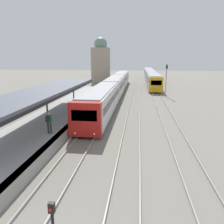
# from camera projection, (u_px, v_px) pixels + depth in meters

# --- Properties ---
(platform_canopy) EXTENTS (4.00, 20.80, 2.92)m
(platform_canopy) POSITION_uv_depth(u_px,v_px,m) (46.00, 90.00, 19.62)
(platform_canopy) COLOR #4C515B
(platform_canopy) RESTS_ON station_platform
(person_on_platform) EXTENTS (0.40, 0.40, 1.66)m
(person_on_platform) POSITION_uv_depth(u_px,v_px,m) (49.00, 121.00, 16.45)
(person_on_platform) COLOR #2D2D33
(person_on_platform) RESTS_ON station_platform
(train_near) EXTENTS (2.68, 45.01, 3.19)m
(train_near) POSITION_uv_depth(u_px,v_px,m) (115.00, 85.00, 38.95)
(train_near) COLOR red
(train_near) RESTS_ON ground_plane
(train_far) EXTENTS (2.60, 43.80, 3.18)m
(train_far) POSITION_uv_depth(u_px,v_px,m) (151.00, 76.00, 61.64)
(train_far) COLOR gold
(train_far) RESTS_ON ground_plane
(signal_mast_far) EXTENTS (0.28, 0.29, 5.45)m
(signal_mast_far) POSITION_uv_depth(u_px,v_px,m) (166.00, 77.00, 37.17)
(signal_mast_far) COLOR gray
(signal_mast_far) RESTS_ON ground_plane
(distant_domed_building) EXTENTS (4.54, 4.54, 11.97)m
(distant_domed_building) POSITION_uv_depth(u_px,v_px,m) (101.00, 62.00, 59.38)
(distant_domed_building) COLOR gray
(distant_domed_building) RESTS_ON ground_plane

